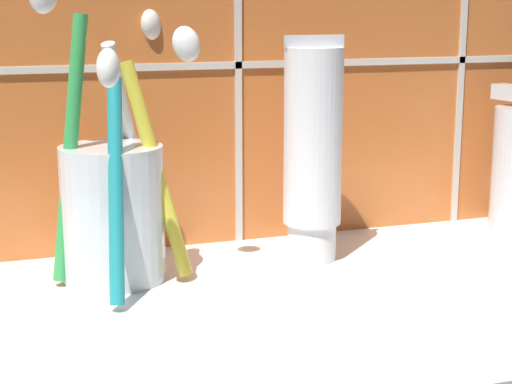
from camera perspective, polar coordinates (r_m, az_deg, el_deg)
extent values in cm
cube|color=white|center=(52.57, 1.51, -8.27)|extent=(74.92, 28.37, 2.00)
cube|color=beige|center=(62.23, -2.85, 8.41)|extent=(84.92, 0.24, 0.50)
cylinder|color=silver|center=(55.69, -9.52, -1.44)|extent=(6.62, 6.62, 8.80)
cylinder|color=yellow|center=(54.56, -6.64, 1.44)|extent=(4.39, 2.52, 13.94)
ellipsoid|color=white|center=(53.30, -4.68, 9.81)|extent=(2.52, 2.04, 2.55)
cylinder|color=white|center=(58.77, -8.22, 2.69)|extent=(4.91, 6.22, 15.09)
ellipsoid|color=white|center=(61.18, -7.02, 11.00)|extent=(2.48, 2.71, 2.68)
cylinder|color=green|center=(54.49, -12.28, 2.76)|extent=(3.16, 1.53, 16.71)
cylinder|color=teal|center=(51.53, -9.33, 0.16)|extent=(2.16, 5.82, 13.07)
ellipsoid|color=white|center=(47.65, -9.82, 8.15)|extent=(1.80, 2.60, 2.66)
cylinder|color=white|center=(60.21, 3.72, -3.26)|extent=(3.41, 3.41, 2.66)
cylinder|color=white|center=(58.65, 3.82, 3.70)|extent=(4.02, 4.02, 12.11)
cube|color=silver|center=(58.02, 3.91, 10.01)|extent=(4.22, 0.36, 0.80)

